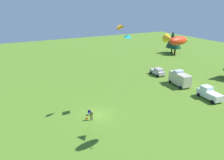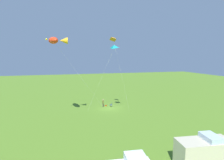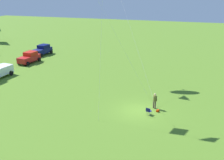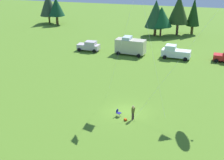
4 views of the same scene
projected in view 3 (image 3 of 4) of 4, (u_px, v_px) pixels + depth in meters
The scene contains 6 objects.
ground_plane at pixel (139, 111), 28.02m from camera, with size 160.00×160.00×0.00m, color #507923.
person_kite_flyer at pixel (155, 100), 28.29m from camera, with size 0.46×0.53×1.74m.
folding_chair at pixel (148, 111), 26.95m from camera, with size 0.59×0.59×0.82m.
backpack_on_grass at pixel (158, 111), 27.79m from camera, with size 0.32×0.22×0.22m, color #B12E05.
car_red_sedan at pixel (29, 57), 45.54m from camera, with size 4.35×2.53×1.89m.
car_navy_hatch at pixel (42, 50), 51.03m from camera, with size 4.40×2.65×1.89m.
Camera 3 is at (-24.99, -4.78, 12.51)m, focal length 42.00 mm.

